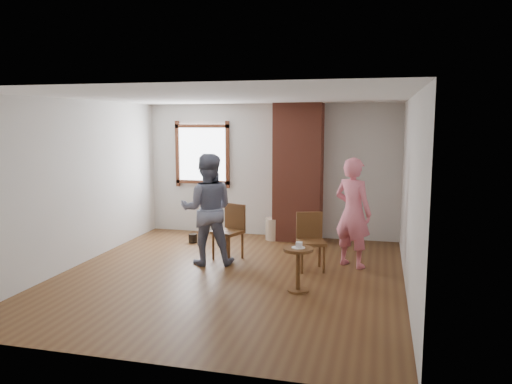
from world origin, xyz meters
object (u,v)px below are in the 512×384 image
Objects in this scene: person_pink at (353,212)px; dining_chair_right at (310,238)px; side_table at (298,262)px; stoneware_crock at (274,229)px; man at (207,209)px; dining_chair_left at (231,228)px.

dining_chair_right is at bearing 56.79° from person_pink.
stoneware_crock is at bearing 108.31° from side_table.
side_table is at bearing 133.56° from man.
dining_chair_left is 0.53× the size of person_pink.
person_pink is (1.99, 0.01, 0.35)m from dining_chair_left.
dining_chair_left is (-0.43, -1.45, 0.30)m from stoneware_crock.
person_pink reaches higher than stoneware_crock.
dining_chair_left reaches higher than side_table.
man reaches higher than side_table.
stoneware_crock is 2.09m from man.
side_table is at bearing -71.69° from stoneware_crock.
stoneware_crock is at bearing -12.83° from person_pink.
side_table is 0.35× the size of person_pink.
side_table is 1.58m from person_pink.
dining_chair_left is 1.93m from side_table.
man reaches higher than dining_chair_right.
dining_chair_right is at bearing 167.87° from man.
stoneware_crock is at bearing 100.30° from dining_chair_right.
side_table is at bearing 95.32° from person_pink.
dining_chair_right is 0.50× the size of man.
dining_chair_right is at bearing 10.71° from dining_chair_left.
man is (-1.63, -0.10, 0.39)m from dining_chair_right.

